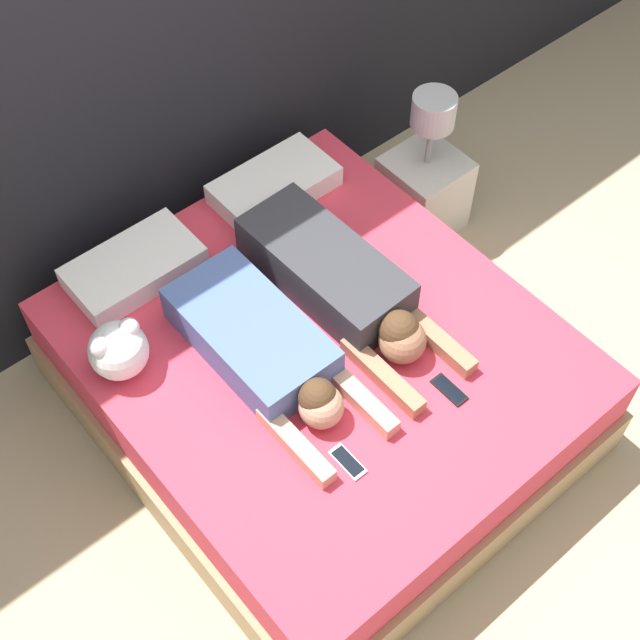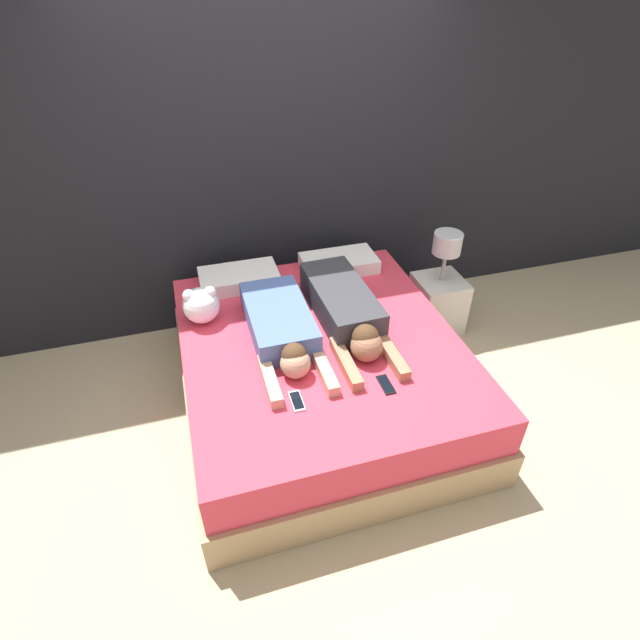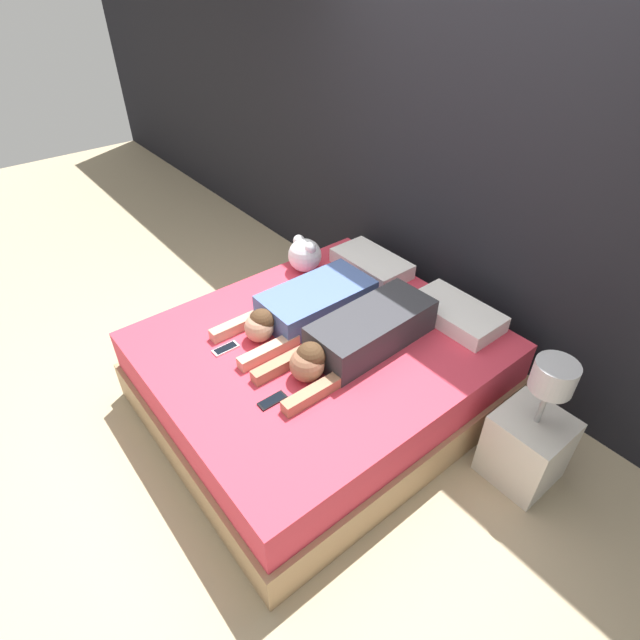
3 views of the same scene
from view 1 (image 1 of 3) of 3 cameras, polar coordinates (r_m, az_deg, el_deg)
name	(u,v)px [view 1 (image 1 of 3)]	position (r m, az deg, el deg)	size (l,w,h in m)	color
ground_plane	(320,408)	(4.16, 0.00, -5.67)	(12.00, 12.00, 0.00)	tan
wall_back	(136,55)	(3.86, -11.72, 16.26)	(12.00, 0.06, 2.60)	black
bed	(320,377)	(3.93, 0.00, -3.68)	(1.79, 2.04, 0.54)	tan
pillow_head_left	(134,267)	(3.96, -11.83, 3.32)	(0.57, 0.32, 0.11)	white
pillow_head_right	(274,185)	(4.23, -2.94, 8.62)	(0.57, 0.32, 0.11)	white
person_left	(265,349)	(3.58, -3.55, -1.84)	(0.39, 1.05, 0.21)	#4C66A5
person_right	(341,284)	(3.76, 1.36, 2.35)	(0.37, 1.15, 0.23)	#333338
cell_phone_left	(348,462)	(3.41, 1.78, -9.06)	(0.06, 0.16, 0.01)	silver
cell_phone_right	(449,390)	(3.61, 8.27, -4.44)	(0.06, 0.16, 0.01)	black
plush_toy	(118,349)	(3.62, -12.79, -1.85)	(0.24, 0.24, 0.26)	white
nightstand	(424,185)	(4.69, 6.67, 8.57)	(0.37, 0.37, 0.86)	beige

